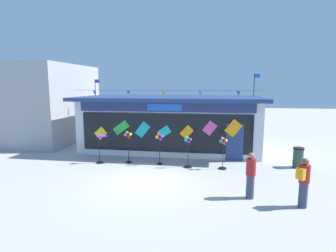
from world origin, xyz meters
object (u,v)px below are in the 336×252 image
kite_shop_building (171,122)px  wind_spinner_right (223,149)px  wind_spinner_far_left (102,142)px  person_mid_plaza (251,175)px  person_near_camera (304,182)px  trash_bin (298,157)px  wind_spinner_center_right (188,151)px  wind_spinner_center_left (160,143)px  wind_spinner_left (128,142)px

kite_shop_building → wind_spinner_right: size_ratio=6.83×
wind_spinner_far_left → person_mid_plaza: bearing=-25.9°
person_near_camera → trash_bin: bearing=-52.3°
kite_shop_building → wind_spinner_far_left: kite_shop_building is taller
kite_shop_building → trash_bin: (6.79, -3.12, -1.18)m
wind_spinner_center_right → kite_shop_building: bearing=109.9°
kite_shop_building → person_mid_plaza: kite_shop_building is taller
person_mid_plaza → wind_spinner_right: bearing=20.1°
wind_spinner_right → person_mid_plaza: (0.83, -3.34, -0.14)m
wind_spinner_center_right → person_mid_plaza: bearing=-52.9°
wind_spinner_center_left → person_near_camera: 6.95m
person_near_camera → wind_spinner_left: bearing=22.6°
wind_spinner_left → trash_bin: wind_spinner_left is taller
kite_shop_building → person_mid_plaza: (3.95, -7.29, -0.84)m
wind_spinner_far_left → person_near_camera: 9.38m
wind_spinner_far_left → wind_spinner_center_right: bearing=-0.5°
wind_spinner_center_right → trash_bin: (5.35, 0.86, -0.35)m
wind_spinner_center_left → wind_spinner_center_right: wind_spinner_center_left is taller
person_near_camera → kite_shop_building: bearing=-2.1°
wind_spinner_center_left → trash_bin: (6.82, 0.58, -0.63)m
kite_shop_building → person_near_camera: size_ratio=6.51×
kite_shop_building → wind_spinner_left: 4.06m
wind_spinner_center_left → person_mid_plaza: size_ratio=0.98×
wind_spinner_right → person_mid_plaza: person_mid_plaza is taller
person_mid_plaza → wind_spinner_far_left: bearing=70.3°
wind_spinner_center_right → person_near_camera: size_ratio=0.94×
wind_spinner_left → person_mid_plaza: 6.73m
wind_spinner_center_right → trash_bin: wind_spinner_center_right is taller
wind_spinner_left → wind_spinner_center_left: 1.66m
wind_spinner_center_left → person_near_camera: person_near_camera is taller
person_near_camera → wind_spinner_center_left: bearing=16.1°
wind_spinner_center_left → person_mid_plaza: person_mid_plaza is taller
wind_spinner_center_left → wind_spinner_far_left: bearing=-175.3°
wind_spinner_left → trash_bin: size_ratio=1.68×
kite_shop_building → wind_spinner_right: kite_shop_building is taller
person_near_camera → person_mid_plaza: (-1.62, 0.50, -0.03)m
person_near_camera → person_mid_plaza: 1.69m
wind_spinner_far_left → kite_shop_building: bearing=52.8°
wind_spinner_far_left → trash_bin: wind_spinner_far_left is taller
wind_spinner_far_left → wind_spinner_left: 1.32m
wind_spinner_right → person_near_camera: size_ratio=0.95×
wind_spinner_center_left → person_near_camera: bearing=-36.2°
kite_shop_building → wind_spinner_center_left: 3.73m
wind_spinner_center_right → wind_spinner_far_left: bearing=179.5°
kite_shop_building → wind_spinner_center_right: (1.44, -3.97, -0.83)m
wind_spinner_far_left → wind_spinner_right: 6.11m
person_near_camera → person_mid_plaza: same height
wind_spinner_left → person_near_camera: bearing=-29.8°
wind_spinner_far_left → wind_spinner_center_left: wind_spinner_center_left is taller
wind_spinner_center_right → person_near_camera: person_near_camera is taller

